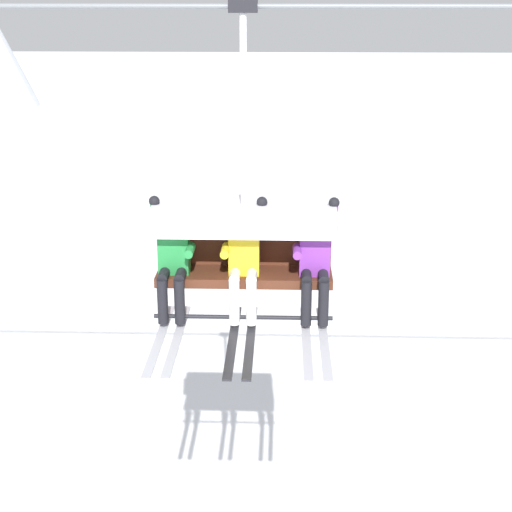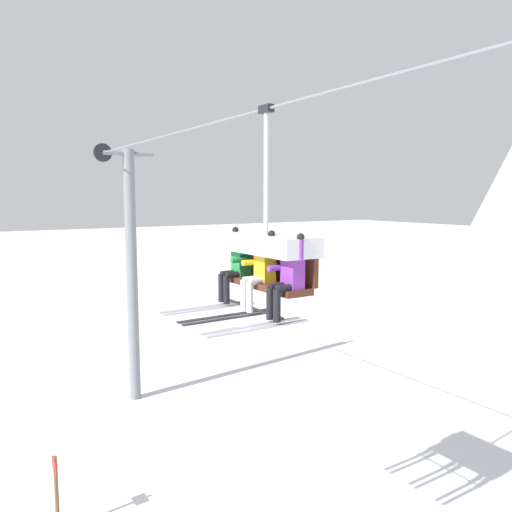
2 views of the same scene
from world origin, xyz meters
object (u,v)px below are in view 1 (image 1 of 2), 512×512
skier_green (172,260)px  skier_yellow (244,260)px  chairlift_chair (244,227)px  skier_purple (315,261)px

skier_green → skier_yellow: bearing=0.0°
chairlift_chair → skier_purple: bearing=-16.0°
skier_yellow → chairlift_chair: bearing=90.9°
chairlift_chair → skier_purple: (0.74, -0.21, -0.29)m
chairlift_chair → skier_green: 0.83m
chairlift_chair → skier_yellow: 0.36m
chairlift_chair → skier_yellow: (0.00, -0.21, -0.29)m
chairlift_chair → skier_yellow: bearing=-89.1°
skier_green → skier_purple: size_ratio=1.00×
chairlift_chair → skier_green: bearing=-164.0°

